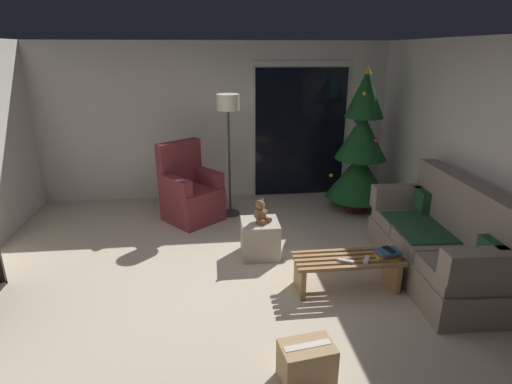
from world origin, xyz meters
TOP-DOWN VIEW (x-y plane):
  - ground_plane at (0.00, 0.00)m, footprint 7.00×7.00m
  - wall_back at (0.00, 3.06)m, footprint 5.72×0.12m
  - wall_right at (2.86, 0.00)m, footprint 0.12×6.00m
  - patio_door_frame at (1.39, 2.99)m, footprint 1.60×0.02m
  - patio_door_glass at (1.39, 2.97)m, footprint 1.50×0.02m
  - couch at (2.32, 0.11)m, footprint 0.86×1.97m
  - coffee_table at (1.26, -0.02)m, footprint 1.10×0.40m
  - remote_white at (1.42, -0.11)m, footprint 0.12×0.16m
  - remote_silver at (1.21, -0.11)m, footprint 0.16×0.11m
  - book_stack at (1.65, -0.07)m, footprint 0.25×0.22m
  - cell_phone at (1.66, -0.08)m, footprint 0.11×0.16m
  - christmas_tree at (2.12, 2.10)m, footprint 0.95×0.95m
  - armchair at (-0.41, 2.03)m, footprint 0.96×0.96m
  - floor_lamp at (0.17, 2.15)m, footprint 0.32×0.32m
  - ottoman at (0.46, 0.81)m, footprint 0.44×0.44m
  - teddy_bear_chestnut at (0.47, 0.80)m, footprint 0.21×0.21m
  - cardboard_box_taped_mid_floor at (0.57, -1.20)m, footprint 0.43×0.32m

SIDE VIEW (x-z plane):
  - ground_plane at x=0.00m, z-range 0.00..0.00m
  - cardboard_box_taped_mid_floor at x=0.57m, z-range 0.00..0.32m
  - ottoman at x=0.46m, z-range 0.00..0.44m
  - coffee_table at x=1.26m, z-range 0.06..0.42m
  - remote_white at x=1.42m, z-range 0.36..0.38m
  - remote_silver at x=1.21m, z-range 0.36..0.38m
  - couch at x=2.32m, z-range -0.14..0.94m
  - armchair at x=-0.41m, z-range -0.16..0.97m
  - book_stack at x=1.65m, z-range 0.36..0.45m
  - cell_phone at x=1.66m, z-range 0.45..0.46m
  - teddy_bear_chestnut at x=0.47m, z-range 0.42..0.70m
  - christmas_tree at x=2.12m, z-range -0.13..2.03m
  - patio_door_glass at x=1.39m, z-range 0.00..2.10m
  - patio_door_frame at x=1.39m, z-range 0.00..2.20m
  - wall_back at x=0.00m, z-range 0.00..2.50m
  - wall_right at x=2.86m, z-range 0.00..2.50m
  - floor_lamp at x=0.17m, z-range 0.61..2.40m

